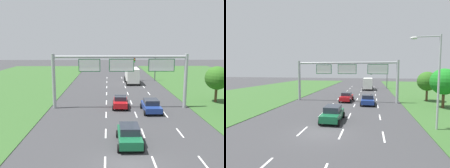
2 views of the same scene
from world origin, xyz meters
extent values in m
plane|color=#38383A|center=(0.00, 0.00, 0.00)|extent=(200.00, 200.00, 0.00)
cube|color=white|center=(-1.75, 0.00, 0.00)|extent=(0.14, 2.40, 0.01)
cube|color=white|center=(-1.75, 6.00, 0.00)|extent=(0.14, 2.40, 0.01)
cube|color=white|center=(-1.75, 12.00, 0.00)|extent=(0.14, 2.40, 0.01)
cube|color=white|center=(-1.75, 18.00, 0.00)|extent=(0.14, 2.40, 0.01)
cube|color=white|center=(-1.75, 24.00, 0.00)|extent=(0.14, 2.40, 0.01)
cube|color=white|center=(-1.75, 30.00, 0.00)|extent=(0.14, 2.40, 0.01)
cube|color=white|center=(-1.75, 36.00, 0.00)|extent=(0.14, 2.40, 0.01)
cube|color=white|center=(-1.75, 42.00, 0.00)|extent=(0.14, 2.40, 0.01)
cube|color=white|center=(1.75, 0.00, 0.00)|extent=(0.14, 2.40, 0.01)
cube|color=white|center=(1.75, 6.00, 0.00)|extent=(0.14, 2.40, 0.01)
cube|color=white|center=(1.75, 12.00, 0.00)|extent=(0.14, 2.40, 0.01)
cube|color=white|center=(1.75, 18.00, 0.00)|extent=(0.14, 2.40, 0.01)
cube|color=white|center=(1.75, 24.00, 0.00)|extent=(0.14, 2.40, 0.01)
cube|color=white|center=(1.75, 30.00, 0.00)|extent=(0.14, 2.40, 0.01)
cube|color=white|center=(1.75, 36.00, 0.00)|extent=(0.14, 2.40, 0.01)
cube|color=white|center=(1.75, 42.00, 0.00)|extent=(0.14, 2.40, 0.01)
cube|color=white|center=(5.25, 0.00, 0.00)|extent=(0.14, 2.40, 0.01)
cube|color=white|center=(5.25, 6.00, 0.00)|extent=(0.14, 2.40, 0.01)
cube|color=white|center=(5.25, 12.00, 0.00)|extent=(0.14, 2.40, 0.01)
cube|color=white|center=(5.25, 18.00, 0.00)|extent=(0.14, 2.40, 0.01)
cube|color=white|center=(5.25, 24.00, 0.00)|extent=(0.14, 2.40, 0.01)
cube|color=white|center=(5.25, 30.00, 0.00)|extent=(0.14, 2.40, 0.01)
cube|color=white|center=(5.25, 36.00, 0.00)|extent=(0.14, 2.40, 0.01)
cube|color=white|center=(5.25, 42.00, 0.00)|extent=(0.14, 2.40, 0.01)
cube|color=#145633|center=(0.23, 3.47, 0.66)|extent=(1.85, 4.21, 0.69)
cube|color=#232833|center=(0.23, 3.55, 1.31)|extent=(1.60, 2.11, 0.61)
cylinder|color=black|center=(-0.70, 5.03, 0.32)|extent=(0.22, 0.64, 0.64)
cylinder|color=black|center=(1.18, 5.02, 0.32)|extent=(0.22, 0.64, 0.64)
cylinder|color=black|center=(-0.71, 1.92, 0.32)|extent=(0.22, 0.64, 0.64)
cylinder|color=black|center=(1.17, 1.92, 0.32)|extent=(0.22, 0.64, 0.64)
cube|color=red|center=(0.09, 15.29, 0.66)|extent=(1.95, 4.17, 0.68)
cube|color=#232833|center=(0.09, 15.23, 1.27)|extent=(1.61, 1.76, 0.55)
cylinder|color=black|center=(-0.73, 16.82, 0.32)|extent=(0.25, 0.65, 0.64)
cylinder|color=black|center=(1.05, 16.73, 0.32)|extent=(0.25, 0.65, 0.64)
cylinder|color=black|center=(-0.88, 13.84, 0.32)|extent=(0.25, 0.65, 0.64)
cylinder|color=black|center=(0.91, 13.75, 0.32)|extent=(0.25, 0.65, 0.64)
cube|color=navy|center=(3.73, 13.16, 0.63)|extent=(1.96, 4.32, 0.63)
cube|color=#232833|center=(3.73, 13.20, 1.25)|extent=(1.70, 2.02, 0.61)
cylinder|color=black|center=(2.73, 14.76, 0.32)|extent=(0.22, 0.64, 0.64)
cylinder|color=black|center=(4.71, 14.77, 0.32)|extent=(0.22, 0.64, 0.64)
cylinder|color=black|center=(2.75, 11.55, 0.32)|extent=(0.22, 0.64, 0.64)
cylinder|color=black|center=(4.73, 11.57, 0.32)|extent=(0.22, 0.64, 0.64)
cube|color=silver|center=(3.36, 37.60, 1.55)|extent=(2.21, 2.11, 2.20)
cube|color=silver|center=(3.39, 33.61, 1.82)|extent=(2.39, 5.59, 2.74)
cylinder|color=black|center=(2.23, 38.09, 0.45)|extent=(0.29, 0.90, 0.90)
cylinder|color=black|center=(4.49, 38.10, 0.45)|extent=(0.29, 0.90, 0.90)
cylinder|color=black|center=(2.16, 35.79, 0.45)|extent=(0.29, 0.90, 0.90)
cylinder|color=black|center=(4.58, 35.80, 0.45)|extent=(0.29, 0.90, 0.90)
cylinder|color=black|center=(2.19, 31.41, 0.45)|extent=(0.29, 0.90, 0.90)
cylinder|color=black|center=(4.61, 31.43, 0.45)|extent=(0.29, 0.90, 0.90)
cylinder|color=#9EA0A5|center=(-8.40, 15.06, 3.50)|extent=(0.44, 0.44, 7.00)
cylinder|color=#9EA0A5|center=(8.40, 15.06, 3.50)|extent=(0.44, 0.44, 7.00)
cylinder|color=#9EA0A5|center=(0.00, 15.06, 6.60)|extent=(16.80, 0.32, 0.32)
cube|color=#0C5B28|center=(-3.85, 15.06, 5.54)|extent=(2.72, 0.12, 1.60)
cube|color=white|center=(-3.85, 15.00, 5.54)|extent=(2.56, 0.01, 1.44)
cube|color=#0C5B28|center=(0.20, 15.06, 5.54)|extent=(3.15, 0.12, 1.60)
cube|color=white|center=(0.20, 15.00, 5.54)|extent=(2.99, 0.01, 1.44)
cube|color=#0C5B28|center=(5.25, 15.06, 5.54)|extent=(3.30, 0.12, 1.60)
cube|color=white|center=(5.25, 15.00, 5.54)|extent=(3.14, 0.01, 1.44)
cylinder|color=#47494F|center=(8.73, 37.52, 2.80)|extent=(0.20, 0.20, 5.60)
cylinder|color=#47494F|center=(6.48, 37.52, 5.25)|extent=(4.50, 0.14, 0.14)
cube|color=black|center=(4.23, 37.52, 4.60)|extent=(0.32, 0.36, 1.10)
sphere|color=red|center=(4.23, 37.32, 4.97)|extent=(0.22, 0.22, 0.22)
sphere|color=orange|center=(4.23, 37.32, 4.60)|extent=(0.22, 0.22, 0.22)
sphere|color=green|center=(4.23, 37.32, 4.23)|extent=(0.22, 0.22, 0.22)
cylinder|color=#9EA0A5|center=(10.07, 2.51, 4.25)|extent=(0.18, 0.18, 8.50)
cylinder|color=#9EA0A5|center=(8.97, 2.51, 8.35)|extent=(2.20, 0.10, 0.10)
ellipsoid|color=silver|center=(7.87, 2.51, 8.25)|extent=(0.64, 0.32, 0.24)
cylinder|color=#513823|center=(14.25, 12.44, 1.20)|extent=(0.36, 0.36, 2.41)
sphere|color=#1B7A20|center=(14.25, 12.44, 3.79)|extent=(3.68, 3.68, 3.68)
cylinder|color=#513823|center=(13.64, 17.76, 1.13)|extent=(0.35, 0.35, 2.26)
sphere|color=#2E631D|center=(13.64, 17.76, 3.49)|extent=(3.28, 3.28, 3.28)
camera|label=1|loc=(-1.53, -16.24, 8.50)|focal=40.00mm
camera|label=2|loc=(4.15, -14.25, 5.43)|focal=28.00mm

